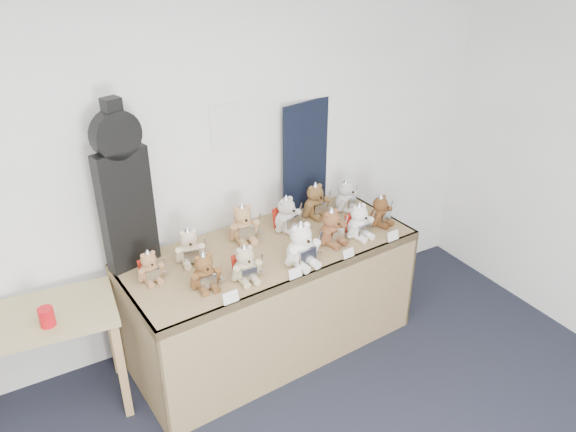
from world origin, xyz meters
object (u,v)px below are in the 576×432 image
teddy_front_end (381,212)px  teddy_back_end (346,197)px  side_table (39,333)px  teddy_front_far_right (359,222)px  teddy_back_centre_left (243,224)px  guitar_case (124,189)px  teddy_front_right (332,228)px  teddy_front_far_left (205,272)px  teddy_front_left (245,265)px  teddy_back_far_left (150,268)px  teddy_back_centre_right (287,216)px  red_cup (47,317)px  teddy_back_right (316,202)px  display_table (277,275)px  teddy_front_centre (301,246)px  teddy_back_left (189,247)px

teddy_front_end → teddy_back_end: bearing=86.8°
side_table → teddy_back_end: (2.27, 0.10, 0.31)m
teddy_front_far_right → side_table: bearing=164.1°
teddy_front_end → teddy_back_centre_left: bearing=145.1°
guitar_case → teddy_front_right: guitar_case is taller
teddy_front_end → teddy_back_end: size_ratio=0.94×
side_table → guitar_case: size_ratio=0.88×
teddy_front_far_left → teddy_front_far_right: 1.17m
teddy_front_left → teddy_back_far_left: (-0.51, 0.28, -0.01)m
teddy_front_end → teddy_back_end: teddy_back_end is taller
teddy_front_right → teddy_back_centre_right: 0.35m
red_cup → teddy_back_centre_right: size_ratio=0.40×
side_table → teddy_front_right: size_ratio=3.37×
teddy_back_end → teddy_back_right: bearing=147.5°
red_cup → teddy_front_left: size_ratio=0.43×
teddy_front_end → teddy_back_right: teddy_back_right is taller
display_table → teddy_front_far_right: bearing=-12.8°
side_table → teddy_front_far_left: bearing=-12.9°
teddy_back_end → teddy_front_centre: bearing=-170.7°
side_table → teddy_front_centre: size_ratio=2.92×
teddy_back_left → teddy_back_right: 1.05m
teddy_front_centre → teddy_back_end: (0.69, 0.49, -0.02)m
teddy_front_end → teddy_back_left: (-1.38, 0.21, 0.01)m
teddy_front_left → teddy_back_centre_right: size_ratio=0.92×
guitar_case → teddy_front_centre: size_ratio=3.32×
teddy_front_right → guitar_case: bearing=149.0°
teddy_back_centre_left → guitar_case: bearing=178.4°
teddy_back_right → teddy_back_end: 0.26m
teddy_front_far_left → teddy_back_centre_left: (0.45, 0.40, 0.01)m
side_table → teddy_front_far_right: bearing=-1.5°
teddy_back_left → teddy_back_centre_right: teddy_back_centre_right is taller
display_table → guitar_case: (-0.86, 0.34, 0.71)m
display_table → teddy_back_far_left: bearing=168.7°
teddy_back_right → teddy_front_left: bearing=-155.2°
guitar_case → teddy_front_end: 1.79m
teddy_front_end → teddy_back_left: 1.40m
teddy_front_left → teddy_front_centre: 0.39m
teddy_back_centre_right → teddy_front_far_right: bearing=-58.8°
teddy_back_far_left → teddy_back_end: bearing=2.2°
teddy_front_far_left → teddy_back_right: size_ratio=0.92×
teddy_back_left → teddy_back_centre_left: (0.42, 0.08, 0.01)m
side_table → display_table: bearing=-1.1°
teddy_front_left → teddy_back_centre_right: 0.67m
teddy_back_end → teddy_back_far_left: (-1.59, -0.19, -0.02)m
teddy_back_centre_left → teddy_back_end: teddy_back_centre_left is taller
teddy_front_right → teddy_front_far_left: bearing=170.9°
teddy_front_centre → teddy_back_left: teddy_front_centre is taller
teddy_back_far_left → teddy_back_right: bearing=4.7°
display_table → teddy_front_centre: 0.37m
side_table → teddy_front_left: (1.19, -0.37, 0.30)m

